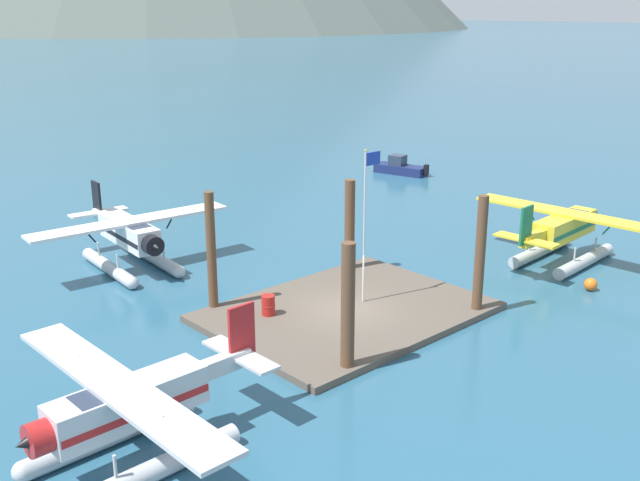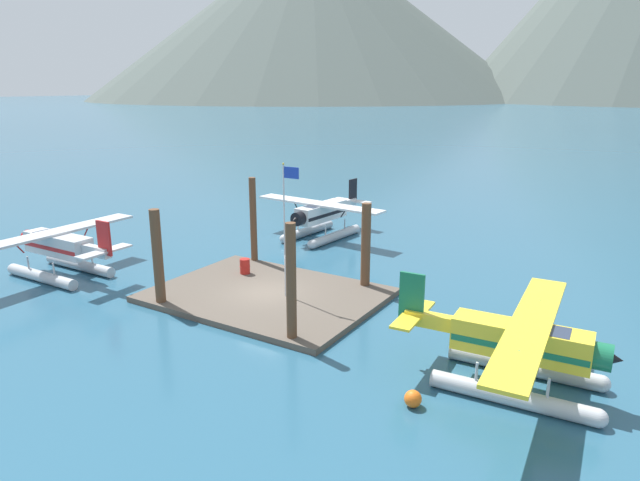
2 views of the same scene
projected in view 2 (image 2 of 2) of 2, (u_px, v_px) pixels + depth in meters
The scene contains 13 objects.
ground_plane at pixel (267, 298), 29.69m from camera, with size 1200.00×1200.00×0.00m, color #285670.
dock_platform at pixel (267, 295), 29.65m from camera, with size 11.60×8.65×0.30m, color brown.
piling_near_left at pixel (158, 259), 27.77m from camera, with size 0.51×0.51×5.06m, color brown.
piling_near_right at pixel (291, 285), 23.70m from camera, with size 0.44×0.44×5.40m, color brown.
piling_far_left at pixel (253, 222), 34.50m from camera, with size 0.42×0.42×5.50m, color brown.
piling_far_right at pixel (366, 247), 30.19m from camera, with size 0.51×0.51×4.85m, color brown.
flagpole at pixel (286, 216), 27.96m from camera, with size 0.95×0.10×6.90m.
fuel_drum at pixel (245, 266), 32.48m from camera, with size 0.62×0.62×0.88m.
mooring_buoy at pixel (413, 399), 19.50m from camera, with size 0.62×0.62×0.62m, color orange.
mountain_ridge_east_peak at pixel (311, 16), 461.21m from camera, with size 362.36×362.36×132.99m.
seaplane_white_bow_left at pixel (321, 217), 40.97m from camera, with size 10.48×7.97×3.84m.
seaplane_silver_port_aft at pixel (59, 250), 32.67m from camera, with size 7.98×10.41×3.84m.
seaplane_yellow_stbd_aft at pixel (520, 350), 20.33m from camera, with size 7.97×10.47×3.84m.
Camera 2 is at (17.05, -22.16, 10.81)m, focal length 31.48 mm.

